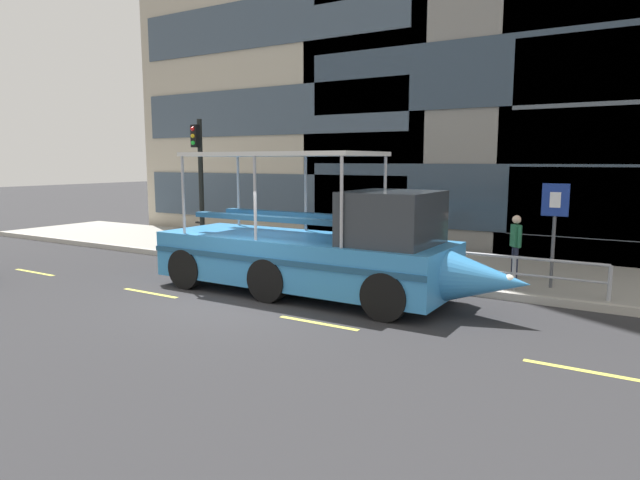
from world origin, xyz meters
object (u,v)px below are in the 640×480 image
Objects in this scene: parking_sign at (554,217)px; duck_tour_boat at (320,251)px; pedestrian_mid_left at (358,230)px; traffic_light_pole at (199,172)px; leaned_bicycle at (204,239)px; pedestrian_near_bow at (516,240)px.

duck_tour_boat is at bearing -147.58° from parking_sign.
parking_sign reaches higher than pedestrian_mid_left.
traffic_light_pole reaches higher than leaned_bicycle.
traffic_light_pole is 10.05m from pedestrian_near_bow.
duck_tour_boat reaches higher than pedestrian_near_bow.
parking_sign is 5.55m from duck_tour_boat.
parking_sign is at bearing -37.77° from pedestrian_near_bow.
traffic_light_pole is at bearing -166.54° from pedestrian_mid_left.
leaned_bicycle is at bearing 156.30° from duck_tour_boat.
parking_sign is 1.47m from pedestrian_near_bow.
pedestrian_near_bow reaches higher than leaned_bicycle.
parking_sign is at bearing 1.98° from traffic_light_pole.
leaned_bicycle is (-10.98, -0.16, -1.31)m from parking_sign.
parking_sign reaches higher than leaned_bicycle.
duck_tour_boat reaches higher than pedestrian_mid_left.
parking_sign is 1.53× the size of pedestrian_near_bow.
pedestrian_near_bow reaches higher than pedestrian_mid_left.
traffic_light_pole reaches higher than pedestrian_mid_left.
parking_sign is at bearing 32.42° from duck_tour_boat.
pedestrian_mid_left is at bearing 171.25° from parking_sign.
duck_tour_boat is at bearing -74.95° from pedestrian_mid_left.
traffic_light_pole is at bearing 157.62° from duck_tour_boat.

